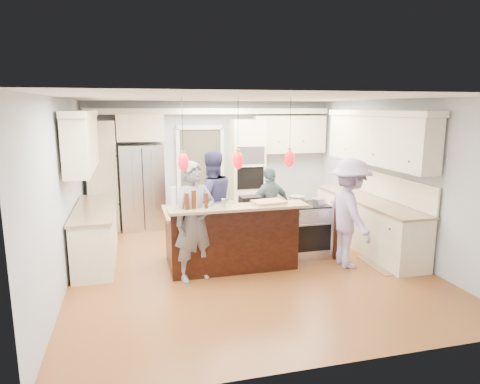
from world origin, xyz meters
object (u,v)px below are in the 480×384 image
at_px(refrigerator, 143,187).
at_px(kitchen_island, 230,235).
at_px(person_bar_end, 195,222).
at_px(person_far_left, 211,201).
at_px(island_range, 307,230).

bearing_deg(refrigerator, kitchen_island, -63.10).
relative_size(person_bar_end, person_far_left, 0.99).
height_order(island_range, person_far_left, person_far_left).
bearing_deg(island_range, refrigerator, 137.41).
relative_size(refrigerator, kitchen_island, 0.86).
distance_m(kitchen_island, island_range, 1.41).
height_order(refrigerator, person_bar_end, same).
height_order(person_bar_end, person_far_left, person_far_left).
distance_m(island_range, person_far_left, 1.77).
bearing_deg(person_far_left, kitchen_island, 92.15).
distance_m(refrigerator, person_far_left, 2.13).
bearing_deg(kitchen_island, refrigerator, 116.90).
bearing_deg(island_range, person_far_left, 155.83).
relative_size(refrigerator, person_far_left, 0.99).
distance_m(refrigerator, kitchen_island, 2.91).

